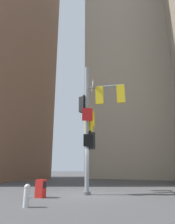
{
  "coord_description": "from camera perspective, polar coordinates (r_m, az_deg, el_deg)",
  "views": [
    {
      "loc": [
        4.3,
        -10.71,
        1.45
      ],
      "look_at": [
        -0.09,
        0.33,
        4.84
      ],
      "focal_mm": 31.22,
      "sensor_mm": 36.0,
      "label": 1
    }
  ],
  "objects": [
    {
      "name": "signal_pole_assembly",
      "position": [
        12.23,
        1.47,
        -1.63
      ],
      "size": [
        3.09,
        2.93,
        7.79
      ],
      "color": "gray",
      "rests_on": "ground"
    },
    {
      "name": "newspaper_box",
      "position": [
        10.8,
        -13.53,
        -20.93
      ],
      "size": [
        0.45,
        0.36,
        0.86
      ],
      "color": "red",
      "rests_on": "ground"
    },
    {
      "name": "building_tower_left",
      "position": [
        37.63,
        -23.97,
        27.19
      ],
      "size": [
        13.15,
        13.15,
        52.76
      ],
      "primitive_type": "cube",
      "color": "brown",
      "rests_on": "ground"
    },
    {
      "name": "ground",
      "position": [
        11.63,
        -0.22,
        -23.09
      ],
      "size": [
        120.0,
        120.0,
        0.0
      ],
      "primitive_type": "plane",
      "color": "#474749"
    },
    {
      "name": "fire_hydrant",
      "position": [
        8.45,
        -17.37,
        -22.15
      ],
      "size": [
        0.33,
        0.23,
        0.84
      ],
      "color": "silver",
      "rests_on": "ground"
    },
    {
      "name": "building_mid_block",
      "position": [
        41.52,
        16.27,
        19.9
      ],
      "size": [
        17.5,
        17.5,
        50.63
      ],
      "primitive_type": "cube",
      "color": "tan",
      "rests_on": "ground"
    }
  ]
}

